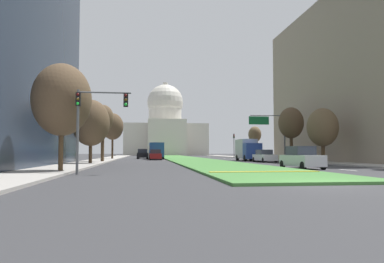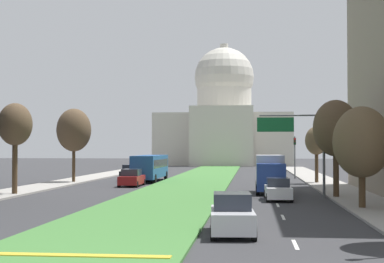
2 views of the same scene
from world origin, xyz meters
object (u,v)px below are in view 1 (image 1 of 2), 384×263
object	(u,v)px
overhead_guide_sign	(272,128)
sedan_far_horizon	(143,154)
city_bus	(156,149)
box_truck_delivery	(248,150)
street_tree_left_far	(103,119)
street_tree_left_near	(62,100)
sedan_distant	(155,155)
capitol_building	(165,129)
traffic_light_far_right	(234,142)
street_tree_right_mid	(323,127)
street_tree_right_distant	(255,135)
sedan_lead_stopped	(301,158)
street_tree_right_far	(291,123)
traffic_light_near_left	(92,113)
sedan_midblock	(264,156)
street_tree_left_distant	(113,127)
street_tree_left_mid	(91,123)

from	to	relation	value
overhead_guide_sign	sedan_far_horizon	xyz separation A→B (m)	(-17.55, 22.40, -3.77)
city_bus	box_truck_delivery	bearing A→B (deg)	-50.98
street_tree_left_far	street_tree_left_near	bearing A→B (deg)	-90.20
sedan_distant	sedan_far_horizon	distance (m)	10.65
capitol_building	street_tree_left_far	xyz separation A→B (m)	(-12.76, -85.82, -3.95)
traffic_light_far_right	overhead_guide_sign	xyz separation A→B (m)	(-1.65, -27.69, 1.31)
sedan_distant	box_truck_delivery	size ratio (longest dim) A/B	0.71
street_tree_right_mid	street_tree_left_near	bearing A→B (deg)	-150.76
traffic_light_far_right	street_tree_right_distant	bearing A→B (deg)	-80.71
sedan_distant	street_tree_left_far	bearing A→B (deg)	-121.12
city_bus	sedan_far_horizon	bearing A→B (deg)	143.92
street_tree_right_mid	sedan_lead_stopped	bearing A→B (deg)	-124.40
street_tree_right_far	city_bus	bearing A→B (deg)	130.66
traffic_light_near_left	sedan_far_horizon	bearing A→B (deg)	86.61
street_tree_right_distant	city_bus	bearing A→B (deg)	172.01
overhead_guide_sign	street_tree_right_far	size ratio (longest dim) A/B	0.87
street_tree_left_near	street_tree_right_far	bearing A→B (deg)	41.47
sedan_midblock	box_truck_delivery	size ratio (longest dim) A/B	0.73
traffic_light_far_right	street_tree_right_far	bearing A→B (deg)	-87.79
street_tree_right_mid	street_tree_left_distant	size ratio (longest dim) A/B	0.80
street_tree_right_far	sedan_midblock	distance (m)	6.54
street_tree_left_near	sedan_distant	distance (m)	35.45
street_tree_left_near	street_tree_left_far	distance (m)	22.71
traffic_light_near_left	traffic_light_far_right	world-z (taller)	same
capitol_building	street_tree_right_mid	distance (m)	95.11
street_tree_left_mid	traffic_light_near_left	bearing A→B (deg)	-81.47
traffic_light_near_left	street_tree_left_mid	xyz separation A→B (m)	(-2.62, 17.48, 0.70)
street_tree_left_mid	capitol_building	bearing A→B (deg)	81.93
capitol_building	box_truck_delivery	distance (m)	82.21
street_tree_left_mid	street_tree_right_mid	world-z (taller)	street_tree_left_mid
traffic_light_far_right	street_tree_left_distant	xyz separation A→B (m)	(-24.38, -11.17, 2.39)
street_tree_left_mid	street_tree_right_mid	xyz separation A→B (m)	(26.15, -0.96, -0.33)
overhead_guide_sign	sedan_midblock	xyz separation A→B (m)	(-1.70, -1.89, -3.85)
sedan_distant	sedan_lead_stopped	bearing A→B (deg)	-70.66
overhead_guide_sign	street_tree_left_mid	xyz separation A→B (m)	(-22.96, -7.11, -0.13)
traffic_light_near_left	city_bus	distance (m)	45.53
capitol_building	traffic_light_far_right	xyz separation A→B (m)	(11.42, -58.32, -6.24)
sedan_lead_stopped	sedan_midblock	size ratio (longest dim) A/B	0.97
street_tree_left_far	box_truck_delivery	world-z (taller)	street_tree_left_far
traffic_light_near_left	traffic_light_far_right	distance (m)	56.72
traffic_light_far_right	street_tree_left_mid	size ratio (longest dim) A/B	0.74
street_tree_left_distant	sedan_far_horizon	distance (m)	9.21
street_tree_right_distant	sedan_distant	world-z (taller)	street_tree_right_distant
overhead_guide_sign	street_tree_left_far	size ratio (longest dim) A/B	0.88
traffic_light_far_right	street_tree_left_distant	bearing A→B (deg)	-155.38
street_tree_right_distant	sedan_distant	bearing A→B (deg)	-162.00
street_tree_left_distant	box_truck_delivery	xyz separation A→B (m)	(20.66, -11.98, -4.03)
street_tree_left_near	street_tree_left_distant	bearing A→B (deg)	90.17
capitol_building	city_bus	world-z (taller)	capitol_building
street_tree_left_mid	sedan_distant	xyz separation A→B (m)	(7.54, 19.07, -3.69)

